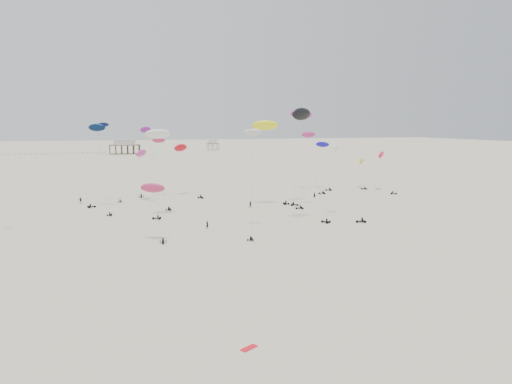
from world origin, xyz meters
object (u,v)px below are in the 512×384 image
object	(u,v)px
pavilion_main	(125,148)
rig_0	(154,197)
rig_9	(362,167)
pavilion_small	(213,146)
spectator_0	(207,229)
rig_4	(184,155)

from	to	relation	value
pavilion_main	rig_0	xyz separation A→B (m)	(-11.62, -269.85, 3.85)
pavilion_main	rig_9	distance (m)	224.57
pavilion_small	pavilion_main	bearing A→B (deg)	-156.80
spectator_0	rig_4	bearing A→B (deg)	-38.85
rig_4	rig_0	bearing A→B (deg)	56.19
pavilion_main	pavilion_small	bearing A→B (deg)	23.20
pavilion_main	rig_0	world-z (taller)	rig_0
rig_0	spectator_0	world-z (taller)	rig_0
pavilion_small	rig_0	bearing A→B (deg)	-105.23
pavilion_main	rig_4	size ratio (longest dim) A/B	1.29
rig_9	rig_4	bearing A→B (deg)	89.71
spectator_0	rig_0	bearing A→B (deg)	90.50
pavilion_main	pavilion_small	distance (m)	76.16
pavilion_main	rig_0	bearing A→B (deg)	-92.47
rig_4	spectator_0	size ratio (longest dim) A/B	8.51
pavilion_small	spectator_0	world-z (taller)	pavilion_small
rig_4	spectator_0	world-z (taller)	rig_4
rig_0	spectator_0	xyz separation A→B (m)	(11.24, 7.75, -8.07)
rig_9	pavilion_small	bearing A→B (deg)	-0.37
pavilion_small	spectator_0	distance (m)	300.48
pavilion_small	rig_9	size ratio (longest dim) A/B	0.90
rig_0	spectator_0	distance (m)	15.86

